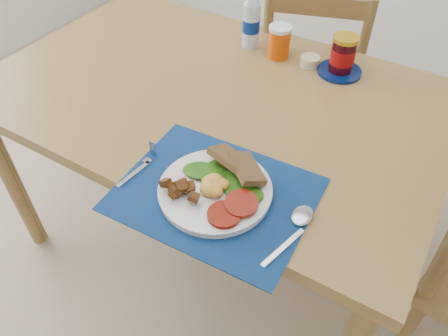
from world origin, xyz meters
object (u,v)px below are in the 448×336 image
Objects in this scene: breakfast_plate at (212,188)px; water_bottle at (251,22)px; juice_glass at (279,43)px; chair_far at (310,67)px; jam_on_saucer at (342,57)px.

water_bottle reaches higher than breakfast_plate.
breakfast_plate is 1.32× the size of water_bottle.
juice_glass is (-0.15, 0.65, 0.03)m from breakfast_plate.
juice_glass is at bearing -7.81° from water_bottle.
chair_far is 0.43m from jam_on_saucer.
jam_on_saucer reaches higher than juice_glass.
breakfast_plate is (0.13, -0.95, 0.21)m from chair_far.
breakfast_plate is at bearing -77.29° from juice_glass.
water_bottle is (-0.13, -0.28, 0.28)m from chair_far.
chair_far is 10.81× the size of juice_glass.
breakfast_plate is 0.66m from juice_glass.
water_bottle reaches higher than juice_glass.
chair_far is at bearing 64.62° from water_bottle.
juice_glass is 0.72× the size of jam_on_saucer.
chair_far is 0.42m from water_bottle.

